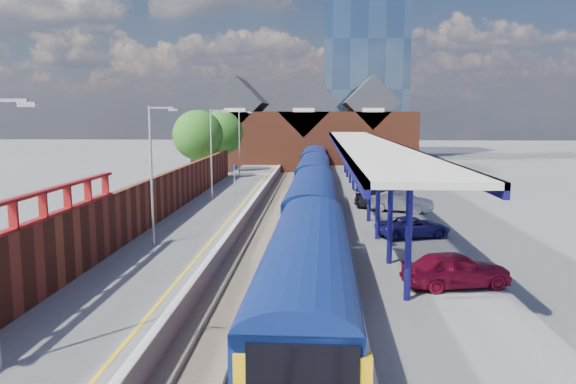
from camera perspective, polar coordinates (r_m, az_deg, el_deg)
name	(u,v)px	position (r m, az deg, el deg)	size (l,w,h in m)	color
ground	(298,197)	(52.06, 0.99, -0.51)	(240.00, 240.00, 0.00)	#5B5B5E
ballast_bed	(293,216)	(42.20, 0.52, -2.44)	(6.00, 76.00, 0.06)	#473D33
rails	(293,215)	(42.18, 0.52, -2.32)	(4.51, 76.00, 0.14)	slate
left_platform	(220,209)	(42.70, -6.88, -1.73)	(5.00, 76.00, 1.00)	#565659
right_platform	(373,210)	(42.29, 8.67, -1.86)	(6.00, 76.00, 1.00)	#565659
coping_left	(251,202)	(42.28, -3.75, -1.07)	(0.30, 76.00, 0.05)	silver
coping_right	(335,203)	(42.02, 4.82, -1.13)	(0.30, 76.00, 0.05)	silver
yellow_line	(243,203)	(42.36, -4.56, -1.08)	(0.14, 76.00, 0.01)	yellow
train	(313,185)	(43.84, 2.58, 0.71)	(3.05, 65.94, 3.45)	navy
canopy	(365,145)	(43.65, 7.87, 4.74)	(4.50, 52.00, 4.48)	#100E55
lamp_post_b	(154,167)	(28.77, -13.47, 2.52)	(1.48, 0.18, 7.00)	#A5A8AA
lamp_post_c	(213,148)	(44.31, -7.63, 4.45)	(1.48, 0.18, 7.00)	#A5A8AA
lamp_post_d	(241,139)	(60.09, -4.84, 5.36)	(1.48, 0.18, 7.00)	#A5A8AA
platform_sign	(234,175)	(46.24, -5.47, 1.76)	(0.55, 0.08, 2.50)	#A5A8AA
brick_wall	(162,195)	(36.74, -12.64, -0.34)	(0.35, 50.00, 3.86)	maroon
station_building	(305,130)	(79.53, 1.70, 6.31)	(30.00, 12.12, 13.78)	maroon
glass_tower	(365,42)	(102.60, 7.80, 14.84)	(14.20, 14.20, 40.30)	#455A76
tree_near	(199,137)	(58.70, -9.00, 5.58)	(5.20, 5.20, 8.10)	#382314
tree_far	(222,134)	(66.36, -6.72, 5.87)	(5.20, 5.20, 8.10)	#382314
parked_car_red	(456,269)	(22.58, 16.70, -7.51)	(1.65, 4.11, 1.40)	maroon
parked_car_silver	(401,202)	(38.96, 11.42, -0.96)	(1.49, 4.27, 1.41)	#BBBAC0
parked_car_dark	(387,199)	(40.44, 10.00, -0.66)	(1.86, 4.58, 1.33)	black
parked_car_blue	(413,227)	(31.07, 12.60, -3.48)	(1.84, 4.00, 1.11)	navy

